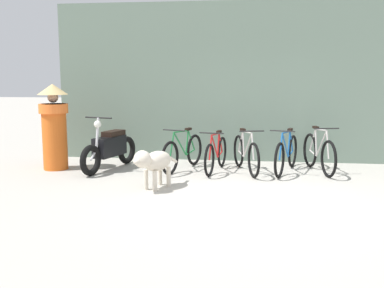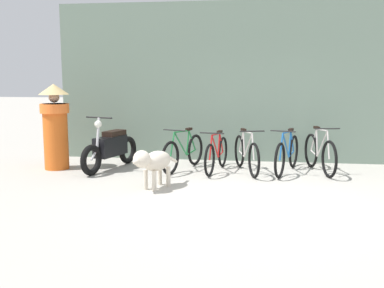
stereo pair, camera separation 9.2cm
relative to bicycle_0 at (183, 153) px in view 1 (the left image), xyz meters
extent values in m
plane|color=#ADA89E|center=(1.30, -2.06, -0.34)|extent=(60.00, 60.00, 0.00)
cube|color=slate|center=(1.30, 1.16, 1.35)|extent=(8.39, 0.20, 3.37)
torus|color=black|center=(-0.17, -0.50, -0.02)|extent=(0.26, 0.62, 0.64)
torus|color=black|center=(0.17, 0.49, -0.02)|extent=(0.26, 0.62, 0.64)
cylinder|color=#1E7238|center=(-0.04, -0.11, 0.19)|extent=(0.19, 0.50, 0.53)
cylinder|color=#1E7238|center=(0.06, 0.17, 0.17)|extent=(0.07, 0.13, 0.48)
cylinder|color=#1E7238|center=(-0.02, -0.06, 0.42)|extent=(0.22, 0.58, 0.06)
cylinder|color=#1E7238|center=(0.10, 0.31, -0.04)|extent=(0.15, 0.39, 0.08)
cylinder|color=#1E7238|center=(0.12, 0.36, 0.19)|extent=(0.13, 0.30, 0.44)
cylinder|color=#1E7238|center=(-0.14, -0.42, 0.21)|extent=(0.09, 0.18, 0.47)
cube|color=black|center=(0.07, 0.22, 0.44)|extent=(0.12, 0.19, 0.05)
cylinder|color=black|center=(-0.12, -0.35, 0.48)|extent=(0.44, 0.17, 0.02)
torus|color=black|center=(0.57, -0.54, -0.04)|extent=(0.16, 0.60, 0.61)
torus|color=black|center=(0.74, 0.41, -0.04)|extent=(0.16, 0.60, 0.61)
cylinder|color=red|center=(0.63, -0.17, 0.16)|extent=(0.11, 0.47, 0.50)
cylinder|color=red|center=(0.68, 0.10, 0.15)|extent=(0.05, 0.13, 0.46)
cylinder|color=red|center=(0.64, -0.12, 0.39)|extent=(0.13, 0.55, 0.06)
cylinder|color=red|center=(0.71, 0.23, -0.06)|extent=(0.09, 0.36, 0.07)
cylinder|color=red|center=(0.72, 0.28, 0.17)|extent=(0.08, 0.29, 0.42)
cylinder|color=red|center=(0.58, -0.47, 0.18)|extent=(0.06, 0.17, 0.45)
cube|color=black|center=(0.69, 0.15, 0.40)|extent=(0.10, 0.19, 0.05)
cylinder|color=black|center=(0.59, -0.39, 0.44)|extent=(0.46, 0.11, 0.02)
torus|color=black|center=(1.37, -0.55, -0.02)|extent=(0.23, 0.63, 0.65)
torus|color=black|center=(1.07, 0.43, -0.02)|extent=(0.23, 0.63, 0.65)
cylinder|color=beige|center=(1.25, -0.17, 0.19)|extent=(0.17, 0.49, 0.54)
cylinder|color=beige|center=(1.17, 0.11, 0.18)|extent=(0.06, 0.13, 0.49)
cylinder|color=beige|center=(1.24, -0.12, 0.44)|extent=(0.20, 0.57, 0.06)
cylinder|color=beige|center=(1.13, 0.25, -0.04)|extent=(0.14, 0.38, 0.08)
cylinder|color=beige|center=(1.11, 0.29, 0.20)|extent=(0.11, 0.30, 0.45)
cylinder|color=beige|center=(1.35, -0.48, 0.22)|extent=(0.08, 0.18, 0.48)
cube|color=black|center=(1.15, 0.16, 0.45)|extent=(0.12, 0.19, 0.05)
cylinder|color=black|center=(1.32, -0.40, 0.49)|extent=(0.45, 0.15, 0.02)
torus|color=black|center=(1.82, -0.50, -0.01)|extent=(0.24, 0.63, 0.65)
torus|color=black|center=(2.15, 0.53, -0.01)|extent=(0.24, 0.63, 0.65)
cylinder|color=#1959A5|center=(1.95, -0.10, 0.20)|extent=(0.19, 0.52, 0.54)
cylinder|color=#1959A5|center=(2.05, 0.19, 0.18)|extent=(0.07, 0.14, 0.49)
cylinder|color=#1959A5|center=(1.97, -0.05, 0.44)|extent=(0.22, 0.60, 0.06)
cylinder|color=#1959A5|center=(2.09, 0.33, -0.04)|extent=(0.15, 0.40, 0.08)
cylinder|color=#1959A5|center=(2.11, 0.39, 0.20)|extent=(0.12, 0.31, 0.45)
cylinder|color=#1959A5|center=(1.85, -0.42, 0.22)|extent=(0.08, 0.19, 0.48)
cube|color=black|center=(2.06, 0.25, 0.45)|extent=(0.12, 0.19, 0.05)
cylinder|color=black|center=(1.87, -0.35, 0.50)|extent=(0.45, 0.16, 0.02)
torus|color=black|center=(2.71, -0.35, 0.00)|extent=(0.20, 0.68, 0.68)
torus|color=black|center=(2.50, 0.58, 0.00)|extent=(0.20, 0.68, 0.68)
cylinder|color=beige|center=(2.63, 0.01, 0.22)|extent=(0.13, 0.47, 0.56)
cylinder|color=beige|center=(2.57, 0.28, 0.21)|extent=(0.05, 0.13, 0.52)
cylinder|color=beige|center=(2.62, 0.06, 0.48)|extent=(0.15, 0.54, 0.06)
cylinder|color=beige|center=(2.54, 0.41, -0.02)|extent=(0.11, 0.36, 0.08)
cylinder|color=beige|center=(2.53, 0.45, 0.23)|extent=(0.09, 0.29, 0.47)
cylinder|color=beige|center=(2.69, -0.28, 0.25)|extent=(0.06, 0.17, 0.50)
cube|color=black|center=(2.56, 0.32, 0.49)|extent=(0.11, 0.19, 0.05)
cylinder|color=black|center=(2.68, -0.21, 0.54)|extent=(0.45, 0.12, 0.02)
torus|color=black|center=(-1.60, -0.75, -0.05)|extent=(0.27, 0.59, 0.58)
torus|color=black|center=(-1.25, 0.45, -0.05)|extent=(0.27, 0.59, 0.58)
cube|color=black|center=(-1.43, -0.15, 0.12)|extent=(0.50, 0.85, 0.38)
cube|color=black|center=(-1.39, -0.01, 0.36)|extent=(0.38, 0.56, 0.10)
cylinder|color=silver|center=(-1.54, -0.52, 0.42)|extent=(0.09, 0.15, 0.60)
cylinder|color=silver|center=(-1.58, -0.66, 0.04)|extent=(0.10, 0.22, 0.20)
cylinder|color=black|center=(-1.52, -0.48, 0.71)|extent=(0.56, 0.19, 0.03)
sphere|color=silver|center=(-1.53, -0.51, 0.59)|extent=(0.17, 0.17, 0.14)
ellipsoid|color=beige|center=(-0.20, -1.50, 0.11)|extent=(0.56, 0.69, 0.33)
cylinder|color=beige|center=(-0.20, -1.70, -0.17)|extent=(0.10, 0.10, 0.33)
cylinder|color=beige|center=(-0.37, -1.63, -0.17)|extent=(0.10, 0.10, 0.33)
cylinder|color=beige|center=(-0.04, -1.37, -0.17)|extent=(0.10, 0.10, 0.33)
cylinder|color=beige|center=(-0.20, -1.29, -0.17)|extent=(0.10, 0.10, 0.33)
sphere|color=beige|center=(-0.37, -1.84, 0.20)|extent=(0.37, 0.37, 0.28)
ellipsoid|color=beige|center=(-0.42, -1.94, 0.18)|extent=(0.17, 0.18, 0.10)
cylinder|color=beige|center=(-0.02, -1.13, 0.08)|extent=(0.16, 0.26, 0.17)
cylinder|color=orange|center=(-2.50, -0.26, 0.30)|extent=(0.67, 0.67, 1.29)
cylinder|color=orange|center=(-2.50, -0.26, 0.86)|extent=(0.79, 0.79, 0.18)
sphere|color=tan|center=(-2.50, -0.26, 1.07)|extent=(0.29, 0.29, 0.20)
cone|color=tan|center=(-2.50, -0.26, 1.23)|extent=(0.82, 0.82, 0.20)
camera|label=1|loc=(1.25, -8.55, 1.49)|focal=42.00mm
camera|label=2|loc=(1.35, -8.54, 1.49)|focal=42.00mm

